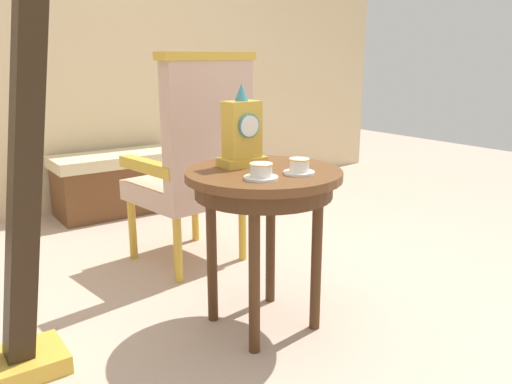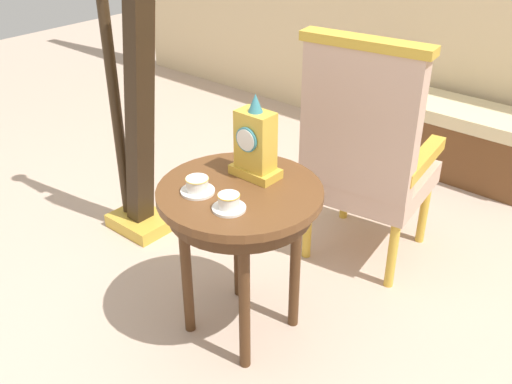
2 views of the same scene
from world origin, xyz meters
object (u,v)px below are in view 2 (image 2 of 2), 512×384
Objects in this scene: side_table at (240,209)px; teacup_right at (229,203)px; teacup_left at (197,186)px; armchair at (366,152)px; window_bench at (467,142)px; harp at (133,112)px; mantel_clock at (255,144)px.

teacup_right reaches higher than side_table.
armchair is at bearing 76.58° from teacup_left.
teacup_left is at bearing -96.28° from window_bench.
teacup_right is 1.04m from harp.
harp reaches higher than teacup_left.
window_bench is at bearing 88.42° from teacup_right.
armchair is at bearing -91.07° from window_bench.
teacup_left is 0.17m from teacup_right.
teacup_left is 0.27m from mantel_clock.
window_bench is at bearing 86.26° from side_table.
window_bench is at bearing 83.72° from teacup_left.
harp is at bearing 173.00° from mantel_clock.
armchair reaches higher than window_bench.
side_table is 0.93m from harp.
armchair reaches higher than teacup_right.
window_bench is at bearing 59.26° from harp.
teacup_left is 0.38× the size of mantel_clock.
harp reaches higher than armchair.
harp is (-0.97, 0.36, -0.03)m from teacup_right.
teacup_right is at bearing -91.58° from window_bench.
harp reaches higher than mantel_clock.
window_bench is (0.06, 2.09, -0.48)m from teacup_right.
teacup_left is at bearing -107.92° from mantel_clock.
harp reaches higher than window_bench.
mantel_clock reaches higher than teacup_left.
teacup_left is at bearing -103.42° from armchair.
armchair is 0.67× the size of harp.
mantel_clock is (-0.02, 0.12, 0.22)m from side_table.
teacup_left is 1.06× the size of teacup_right.
side_table is 0.75m from armchair.
harp reaches higher than side_table.
mantel_clock is 0.29× the size of armchair.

